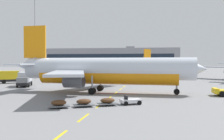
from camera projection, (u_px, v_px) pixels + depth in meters
The scene contains 10 objects.
ground at pixel (223, 86), 59.85m from camera, with size 400.00×400.00×0.00m, color slate.
apron_paint_markings at pixel (126, 85), 62.21m from camera, with size 8.00×98.14×0.01m.
airliner_foreground at pixel (104, 70), 46.72m from camera, with size 34.79×34.57×12.20m.
airliner_mid_left at pixel (126, 68), 89.47m from camera, with size 24.04×25.97×10.13m.
airliner_far_center at pixel (62, 67), 128.02m from camera, with size 26.20×25.65×9.23m.
catering_truck at pixel (12, 77), 67.80m from camera, with size 7.04×6.12×3.14m.
fuel_service_truck at pixel (25, 79), 59.01m from camera, with size 4.58×7.40×3.14m.
baggage_train at pixel (96, 102), 32.54m from camera, with size 10.99×6.61×1.14m.
apron_light_mast_near at pixel (35, 28), 86.99m from camera, with size 1.80×1.80×27.14m.
terminal_satellite at pixel (111, 59), 193.33m from camera, with size 96.25×24.41×16.53m.
Camera 1 is at (25.03, -23.06, 5.48)m, focal length 42.47 mm.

